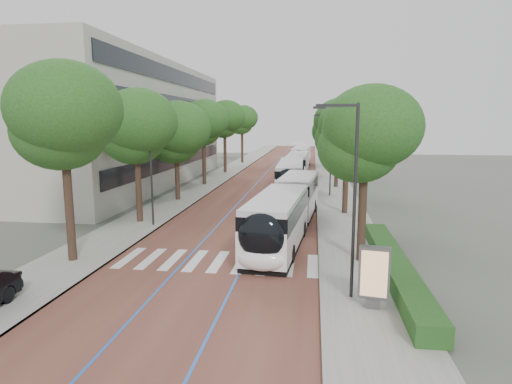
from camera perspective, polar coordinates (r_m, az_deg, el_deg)
ground at (r=22.29m, az=-6.12°, el=-10.04°), size 160.00×160.00×0.00m
road at (r=61.06m, az=2.80°, el=2.45°), size 11.00×140.00×0.02m
sidewalk_left at (r=62.14m, az=-4.12°, el=2.60°), size 4.00×140.00×0.12m
sidewalk_right at (r=60.89m, az=9.85°, el=2.35°), size 4.00×140.00×0.12m
kerb_left at (r=61.78m, az=-2.39°, el=2.58°), size 0.20×140.00×0.14m
kerb_right at (r=60.85m, az=8.06°, el=2.39°), size 0.20×140.00×0.14m
zebra_crossing at (r=23.16m, az=-5.04°, el=-9.20°), size 10.55×3.60×0.01m
lane_line_left at (r=61.22m, az=1.30°, el=2.49°), size 0.12×126.00×0.01m
lane_line_right at (r=60.95m, az=4.30°, el=2.43°), size 0.12×126.00×0.01m
office_building at (r=54.28m, az=-19.50°, el=8.46°), size 18.11×40.00×14.00m
hedge at (r=21.90m, az=18.00°, el=-9.39°), size 1.20×14.00×0.80m
streetlight_near at (r=17.66m, az=12.50°, el=0.77°), size 1.82×0.20×8.00m
streetlight_far at (r=42.51m, az=9.73°, el=5.79°), size 1.82×0.20×8.00m
lamp_post_left at (r=30.70m, az=-13.82°, el=3.00°), size 0.14×0.14×8.00m
trees_left at (r=45.48m, az=-8.54°, el=8.75°), size 5.98×60.39×9.82m
trees_right at (r=42.84m, az=11.23°, el=7.91°), size 5.95×46.94×9.35m
lead_bus at (r=28.54m, az=4.22°, el=-2.29°), size 4.11×18.54×3.20m
bus_queued_0 at (r=44.60m, az=4.60°, el=1.94°), size 2.75×12.44×3.20m
bus_queued_1 at (r=56.53m, az=5.55°, el=3.50°), size 2.79×12.45×3.20m
bus_queued_2 at (r=70.54m, az=6.02°, el=4.66°), size 2.99×12.48×3.20m
bus_queued_3 at (r=82.70m, az=5.84°, el=5.36°), size 3.01×12.49×3.20m
ad_panel at (r=17.68m, az=15.47°, el=-10.71°), size 1.24×0.55×2.49m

